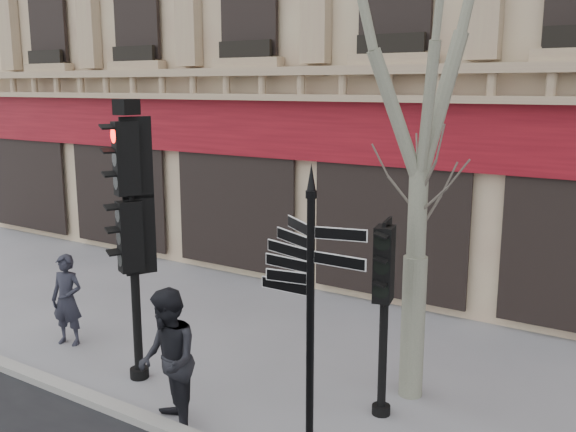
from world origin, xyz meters
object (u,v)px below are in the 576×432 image
fingerpost (311,263)px  pedestrian_b (168,361)px  traffic_signal_secondary (385,285)px  pedestrian_a (67,300)px  traffic_signal_main (131,207)px

fingerpost → pedestrian_b: fingerpost is taller
traffic_signal_secondary → fingerpost: bearing=-119.2°
pedestrian_b → pedestrian_a: bearing=-158.9°
fingerpost → traffic_signal_secondary: (0.38, 1.33, -0.56)m
fingerpost → traffic_signal_main: size_ratio=0.84×
traffic_signal_main → pedestrian_a: traffic_signal_main is taller
fingerpost → traffic_signal_secondary: fingerpost is taller
traffic_signal_main → pedestrian_a: 2.84m
traffic_signal_main → traffic_signal_secondary: bearing=40.7°
traffic_signal_main → pedestrian_b: 2.48m
fingerpost → traffic_signal_secondary: bearing=84.3°
pedestrian_b → traffic_signal_main: bearing=-171.2°
traffic_signal_secondary → pedestrian_a: traffic_signal_secondary is taller
fingerpost → traffic_signal_secondary: 1.49m
fingerpost → pedestrian_a: (-5.39, 0.58, -1.64)m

